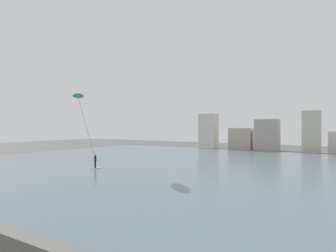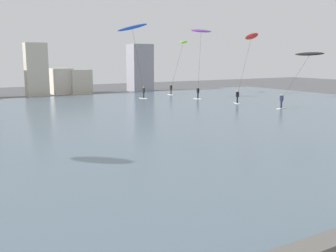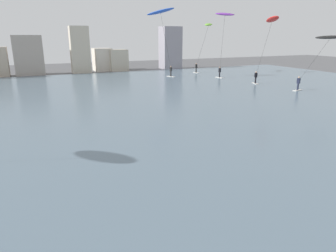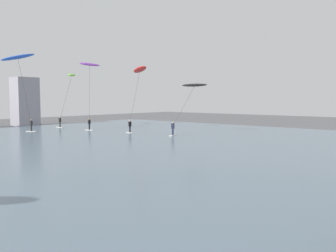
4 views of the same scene
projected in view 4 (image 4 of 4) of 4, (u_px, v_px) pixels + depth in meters
kitesurfer_purple at (90, 70)px, 50.83m from camera, size 4.20×4.04×9.77m
kitesurfer_black at (192, 89)px, 42.57m from camera, size 5.17×2.88×6.35m
kitesurfer_blue at (19, 62)px, 42.88m from camera, size 5.07×4.10×10.18m
kitesurfer_red at (139, 75)px, 46.90m from camera, size 4.38×3.55×8.93m
kitesurfer_lime at (71, 80)px, 52.53m from camera, size 3.10×3.64×8.30m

